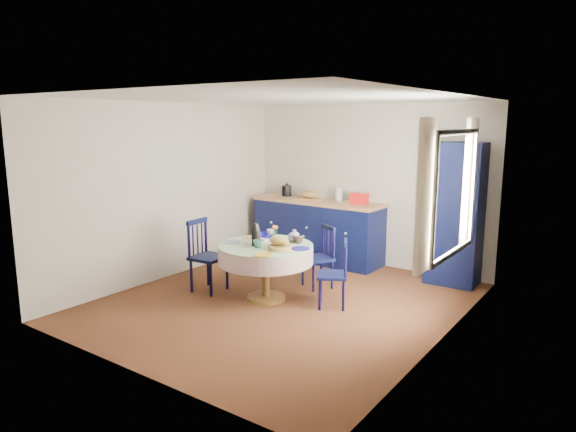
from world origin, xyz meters
name	(u,v)px	position (x,y,z in m)	size (l,w,h in m)	color
floor	(283,302)	(0.00, 0.00, 0.00)	(4.50, 4.50, 0.00)	black
ceiling	(282,98)	(0.00, 0.00, 2.50)	(4.50, 4.50, 0.00)	white
wall_back	(367,185)	(0.00, 2.25, 1.25)	(4.00, 0.02, 2.50)	beige
wall_left	(169,191)	(-2.00, 0.00, 1.25)	(0.02, 4.50, 2.50)	beige
wall_right	(446,222)	(2.00, 0.00, 1.25)	(0.02, 4.50, 2.50)	beige
window	(453,191)	(1.95, 0.30, 1.52)	(0.10, 1.74, 1.45)	white
kitchen_counter	(318,229)	(-0.71, 1.96, 0.50)	(2.21, 0.72, 1.22)	black
pantry_cabinet	(456,214)	(1.48, 2.00, 0.98)	(0.70, 0.51, 1.96)	black
dining_table	(266,254)	(-0.22, -0.05, 0.60)	(1.19, 1.19, 1.00)	brown
chair_left	(206,255)	(-1.10, -0.21, 0.48)	(0.44, 0.46, 0.96)	black
chair_far	(320,256)	(0.06, 0.79, 0.43)	(0.50, 0.50, 0.84)	black
chair_right	(335,273)	(0.61, 0.24, 0.42)	(0.49, 0.49, 0.83)	black
mug_a	(256,239)	(-0.38, -0.03, 0.76)	(0.11, 0.11, 0.09)	silver
mug_b	(257,244)	(-0.21, -0.23, 0.77)	(0.10, 0.10, 0.10)	#2D655F
mug_c	(298,239)	(0.06, 0.25, 0.77)	(0.13, 0.13, 0.10)	black
mug_d	(271,233)	(-0.43, 0.33, 0.77)	(0.11, 0.11, 0.10)	silver
cobalt_bowl	(264,236)	(-0.46, 0.22, 0.75)	(0.26, 0.26, 0.06)	#0A0773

